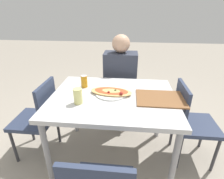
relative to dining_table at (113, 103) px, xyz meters
The scene contains 10 objects.
ground_plane 0.68m from the dining_table, ahead, with size 14.00×14.00×0.00m, color #9E9384.
dining_table is the anchor object (origin of this frame).
chair_far_seated 0.80m from the dining_table, 87.73° to the left, with size 0.40×0.40×0.86m.
chair_side_left 0.80m from the dining_table, behind, with size 0.40×0.40×0.86m.
chair_side_right 0.80m from the dining_table, ahead, with size 0.40×0.40×0.86m.
person_seated 0.67m from the dining_table, 87.36° to the left, with size 0.42×0.28×1.22m.
pizza_main 0.10m from the dining_table, 115.23° to the left, with size 0.41×0.30×0.06m.
soda_can 0.38m from the dining_table, 150.96° to the left, with size 0.07×0.07×0.12m.
drink_glass 0.36m from the dining_table, 150.51° to the right, with size 0.08×0.08×0.14m.
serving_tray 0.44m from the dining_table, ahead, with size 0.43×0.32×0.01m.
Camera 1 is at (0.14, -1.44, 1.51)m, focal length 28.00 mm.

